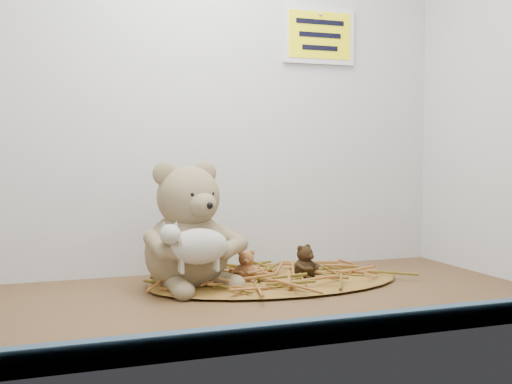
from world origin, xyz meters
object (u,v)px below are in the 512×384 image
object	(u,v)px
toy_lamb	(199,246)
mini_teddy_tan	(246,264)
main_teddy	(187,225)
mini_teddy_brown	(304,260)

from	to	relation	value
toy_lamb	mini_teddy_tan	bearing A→B (deg)	33.23
main_teddy	mini_teddy_tan	world-z (taller)	main_teddy
main_teddy	mini_teddy_brown	xyz separation A→B (cm)	(24.80, -2.09, -8.22)
mini_teddy_brown	main_teddy	bearing A→B (deg)	148.65
toy_lamb	mini_teddy_brown	size ratio (longest dim) A/B	2.09
main_teddy	mini_teddy_tan	xyz separation A→B (cm)	(12.11, -1.22, -8.49)
main_teddy	toy_lamb	distance (cm)	9.65
mini_teddy_brown	mini_teddy_tan	bearing A→B (deg)	149.56
main_teddy	mini_teddy_brown	size ratio (longest dim) A/B	3.64
main_teddy	mini_teddy_brown	bearing A→B (deg)	-20.87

